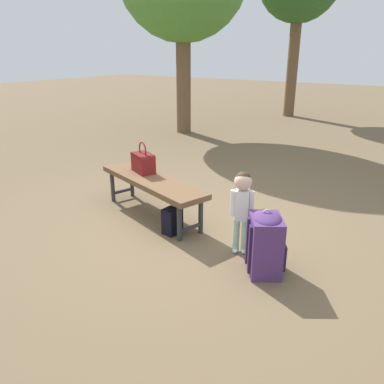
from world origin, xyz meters
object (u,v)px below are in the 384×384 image
Objects in this scene: handbag at (143,162)px; child_standing at (242,200)px; backpack_large at (265,241)px; park_bench at (152,183)px; backpack_small at (172,219)px.

handbag is 1.52m from child_standing.
child_standing is 0.45m from backpack_large.
backpack_small is (0.46, -0.24, -0.23)m from park_bench.
handbag is 1.91m from backpack_large.
handbag reaches higher than child_standing.
backpack_large is (1.57, -0.39, -0.10)m from park_bench.
backpack_large is at bearing -13.99° from park_bench.
child_standing reaches higher than park_bench.
backpack_large is at bearing -7.81° from backpack_small.
handbag is 0.46× the size of child_standing.
backpack_large is (1.81, -0.53, -0.28)m from handbag.
park_bench is at bearing 170.95° from child_standing.
backpack_large is 1.83× the size of backpack_small.
child_standing is (1.48, -0.34, -0.05)m from handbag.
park_bench is 4.48× the size of handbag.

